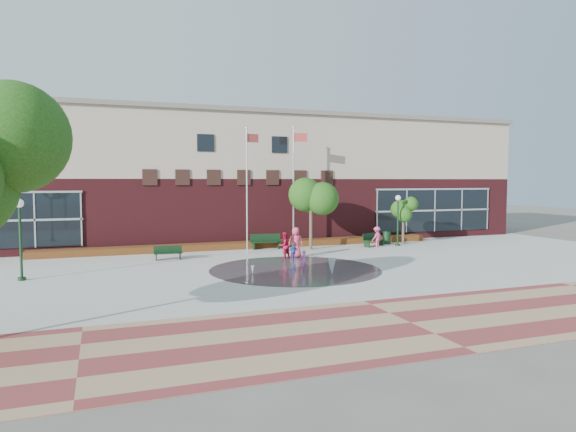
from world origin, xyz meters
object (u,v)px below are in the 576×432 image
object	(u,v)px
bench_left	(168,256)
child_splash	(303,261)
flagpole_right	(294,180)
trash_can	(387,237)
flagpole_left	(247,183)

from	to	relation	value
bench_left	child_splash	xyz separation A→B (m)	(5.74, -5.78, 0.26)
flagpole_right	child_splash	xyz separation A→B (m)	(-2.72, -8.41, -3.91)
bench_left	child_splash	bearing A→B (deg)	-42.46
flagpole_right	bench_left	world-z (taller)	flagpole_right
bench_left	trash_can	xyz separation A→B (m)	(15.03, 1.96, 0.23)
flagpole_left	trash_can	world-z (taller)	flagpole_left
flagpole_left	flagpole_right	distance (m)	4.07
bench_left	child_splash	size ratio (longest dim) A/B	1.51
trash_can	bench_left	bearing A→B (deg)	-172.58
bench_left	trash_can	bearing A→B (deg)	10.17
trash_can	flagpole_left	bearing A→B (deg)	-173.77
flagpole_left	bench_left	xyz separation A→B (m)	(-4.80, -0.84, -3.97)
flagpole_left	trash_can	size ratio (longest dim) A/B	8.06
flagpole_left	bench_left	bearing A→B (deg)	175.63
child_splash	trash_can	bearing A→B (deg)	-174.19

